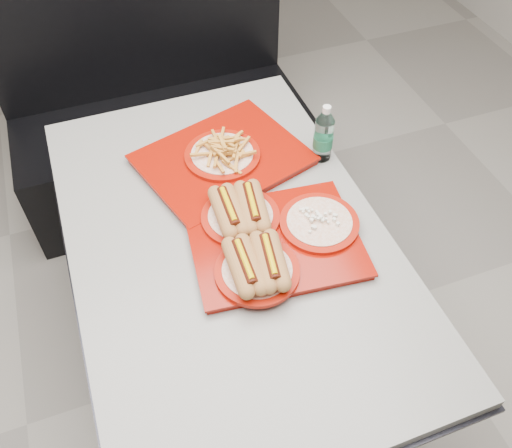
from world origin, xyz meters
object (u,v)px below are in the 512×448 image
object	(u,v)px
diner_table	(229,268)
booth_bench	(157,113)
tray_far	(223,156)
water_bottle	(324,136)
tray_near	(268,237)

from	to	relation	value
diner_table	booth_bench	world-z (taller)	booth_bench
booth_bench	tray_far	distance (m)	0.88
booth_bench	water_bottle	xyz separation A→B (m)	(0.40, -0.88, 0.44)
booth_bench	tray_far	world-z (taller)	booth_bench
water_bottle	tray_far	bearing A→B (deg)	165.27
diner_table	tray_far	bearing A→B (deg)	74.38
diner_table	water_bottle	bearing A→B (deg)	28.20
diner_table	water_bottle	xyz separation A→B (m)	(0.40, 0.21, 0.25)
booth_bench	tray_near	world-z (taller)	booth_bench
diner_table	booth_bench	bearing A→B (deg)	90.00
diner_table	water_bottle	distance (m)	0.52
tray_far	water_bottle	bearing A→B (deg)	-14.73
tray_far	water_bottle	xyz separation A→B (m)	(0.32, -0.08, 0.06)
booth_bench	tray_far	xyz separation A→B (m)	(0.08, -0.80, 0.38)
diner_table	tray_near	xyz separation A→B (m)	(0.10, -0.08, 0.20)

